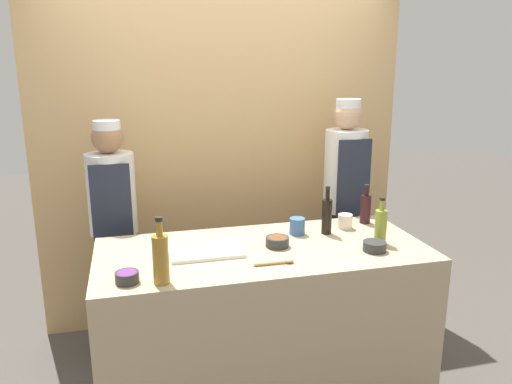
{
  "coord_description": "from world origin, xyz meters",
  "views": [
    {
      "loc": [
        -0.68,
        -2.49,
        1.95
      ],
      "look_at": [
        0.0,
        0.16,
        1.24
      ],
      "focal_mm": 35.0,
      "sensor_mm": 36.0,
      "label": 1
    }
  ],
  "objects": [
    {
      "name": "cup_cream",
      "position": [
        0.58,
        0.21,
        1.0
      ],
      "size": [
        0.09,
        0.09,
        0.09
      ],
      "color": "silver",
      "rests_on": "counter"
    },
    {
      "name": "sauce_bowl_purple",
      "position": [
        -0.73,
        -0.27,
        0.99
      ],
      "size": [
        0.11,
        0.11,
        0.05
      ],
      "color": "#2D2D2D",
      "rests_on": "counter"
    },
    {
      "name": "bottle_soy",
      "position": [
        0.43,
        0.15,
        1.07
      ],
      "size": [
        0.06,
        0.06,
        0.29
      ],
      "color": "black",
      "rests_on": "counter"
    },
    {
      "name": "cutting_board",
      "position": [
        -0.32,
        0.01,
        0.97
      ],
      "size": [
        0.39,
        0.24,
        0.02
      ],
      "color": "white",
      "rests_on": "counter"
    },
    {
      "name": "cabinet_wall",
      "position": [
        0.0,
        1.18,
        1.2
      ],
      "size": [
        2.71,
        0.18,
        2.4
      ],
      "color": "tan",
      "rests_on": "ground_plane"
    },
    {
      "name": "bottle_wine",
      "position": [
        0.75,
        0.28,
        1.05
      ],
      "size": [
        0.07,
        0.07,
        0.25
      ],
      "color": "black",
      "rests_on": "counter"
    },
    {
      "name": "chef_left",
      "position": [
        -0.81,
        0.73,
        0.88
      ],
      "size": [
        0.3,
        0.3,
        1.6
      ],
      "color": "#28282D",
      "rests_on": "ground_plane"
    },
    {
      "name": "counter",
      "position": [
        0.0,
        0.0,
        0.48
      ],
      "size": [
        1.81,
        0.81,
        0.96
      ],
      "color": "tan",
      "rests_on": "ground_plane"
    },
    {
      "name": "bottle_vinegar",
      "position": [
        -0.57,
        -0.31,
        1.08
      ],
      "size": [
        0.08,
        0.08,
        0.32
      ],
      "color": "olive",
      "rests_on": "counter"
    },
    {
      "name": "sauce_bowl_brown",
      "position": [
        0.08,
        0.01,
        0.99
      ],
      "size": [
        0.13,
        0.13,
        0.05
      ],
      "color": "#2D2D2D",
      "rests_on": "counter"
    },
    {
      "name": "sauce_bowl_green",
      "position": [
        0.57,
        -0.19,
        0.99
      ],
      "size": [
        0.13,
        0.13,
        0.05
      ],
      "color": "#2D2D2D",
      "rests_on": "counter"
    },
    {
      "name": "cup_blue",
      "position": [
        0.26,
        0.18,
        1.01
      ],
      "size": [
        0.09,
        0.09,
        0.1
      ],
      "color": "#386093",
      "rests_on": "counter"
    },
    {
      "name": "bottle_oil",
      "position": [
        0.66,
        -0.09,
        1.06
      ],
      "size": [
        0.07,
        0.07,
        0.27
      ],
      "color": "olive",
      "rests_on": "counter"
    },
    {
      "name": "chef_right",
      "position": [
        0.81,
        0.73,
        0.94
      ],
      "size": [
        0.3,
        0.3,
        1.7
      ],
      "color": "#28282D",
      "rests_on": "ground_plane"
    },
    {
      "name": "wooden_spoon",
      "position": [
        0.01,
        -0.23,
        0.97
      ],
      "size": [
        0.21,
        0.04,
        0.02
      ],
      "color": "#B2844C",
      "rests_on": "counter"
    }
  ]
}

